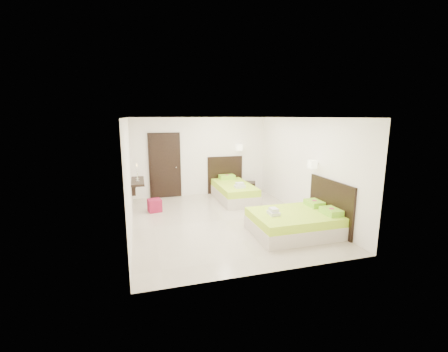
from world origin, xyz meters
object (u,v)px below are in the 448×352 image
object	(u,v)px
bed_single	(233,190)
bed_double	(297,221)
ottoman	(155,205)
nightstand	(248,189)

from	to	relation	value
bed_single	bed_double	size ratio (longest dim) A/B	1.08
bed_double	ottoman	distance (m)	3.96
bed_single	nightstand	size ratio (longest dim) A/B	4.06
ottoman	bed_single	bearing A→B (deg)	12.63
bed_double	nightstand	size ratio (longest dim) A/B	3.78
nightstand	ottoman	world-z (taller)	nightstand
bed_single	bed_double	distance (m)	3.14
bed_double	ottoman	size ratio (longest dim) A/B	5.44
bed_double	nightstand	xyz separation A→B (m)	(0.11, 3.49, -0.06)
bed_double	nightstand	bearing A→B (deg)	88.14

